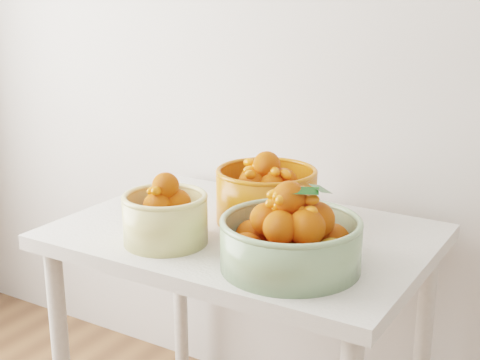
# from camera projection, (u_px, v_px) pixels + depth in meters

# --- Properties ---
(table) EXTENTS (1.00, 0.70, 0.75)m
(table) POSITION_uv_depth(u_px,v_px,m) (244.00, 262.00, 1.86)
(table) COLOR silver
(table) RESTS_ON ground
(bowl_cream) EXTENTS (0.26, 0.26, 0.19)m
(bowl_cream) POSITION_uv_depth(u_px,v_px,m) (165.00, 216.00, 1.73)
(bowl_cream) COLOR #D9CC83
(bowl_cream) RESTS_ON table
(bowl_green) EXTENTS (0.38, 0.38, 0.22)m
(bowl_green) POSITION_uv_depth(u_px,v_px,m) (291.00, 238.00, 1.57)
(bowl_green) COLOR gray
(bowl_green) RESTS_ON table
(bowl_orange) EXTENTS (0.34, 0.34, 0.21)m
(bowl_orange) POSITION_uv_depth(u_px,v_px,m) (266.00, 194.00, 1.88)
(bowl_orange) COLOR #C35411
(bowl_orange) RESTS_ON table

